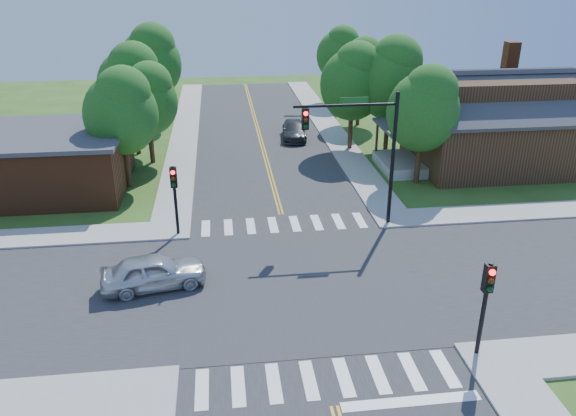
{
  "coord_description": "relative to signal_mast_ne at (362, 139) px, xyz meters",
  "views": [
    {
      "loc": [
        -3.17,
        -21.06,
        12.98
      ],
      "look_at": [
        -0.12,
        3.44,
        2.2
      ],
      "focal_mm": 35.0,
      "sensor_mm": 36.0,
      "label": 1
    }
  ],
  "objects": [
    {
      "name": "signal_pole_se",
      "position": [
        1.69,
        -11.21,
        -2.19
      ],
      "size": [
        0.34,
        0.42,
        3.8
      ],
      "color": "black",
      "rests_on": "ground"
    },
    {
      "name": "signal_mast_ne",
      "position": [
        0.0,
        0.0,
        0.0
      ],
      "size": [
        5.3,
        0.42,
        7.2
      ],
      "color": "black",
      "rests_on": "ground"
    },
    {
      "name": "crosswalk_north",
      "position": [
        -3.91,
        0.61,
        -4.8
      ],
      "size": [
        8.85,
        2.0,
        0.01
      ],
      "color": "white",
      "rests_on": "ground"
    },
    {
      "name": "intersection_patch",
      "position": [
        -3.91,
        -5.59,
        -4.85
      ],
      "size": [
        10.2,
        10.2,
        0.06
      ],
      "primitive_type": "cube",
      "color": "#2D2D30",
      "rests_on": "ground"
    },
    {
      "name": "tree_w_c",
      "position": [
        -12.5,
        21.93,
        0.86
      ],
      "size": [
        5.12,
        4.87,
        8.71
      ],
      "color": "#382314",
      "rests_on": "ground"
    },
    {
      "name": "sidewalk_nw",
      "position": [
        -19.73,
        10.23,
        -4.78
      ],
      "size": [
        40.0,
        40.0,
        0.14
      ],
      "color": "#9E9B93",
      "rests_on": "ground"
    },
    {
      "name": "tree_e_a",
      "position": [
        5.37,
        5.83,
        0.13
      ],
      "size": [
        4.47,
        4.25,
        7.6
      ],
      "color": "#382314",
      "rests_on": "ground"
    },
    {
      "name": "road_ew",
      "position": [
        -3.91,
        -5.59,
        -4.83
      ],
      "size": [
        90.0,
        10.0,
        0.04
      ],
      "primitive_type": "cube",
      "color": "#2D2D30",
      "rests_on": "ground"
    },
    {
      "name": "tree_e_b",
      "position": [
        5.32,
        12.71,
        0.75
      ],
      "size": [
        5.02,
        4.77,
        8.54
      ],
      "color": "#382314",
      "rests_on": "ground"
    },
    {
      "name": "signal_pole_nw",
      "position": [
        -9.51,
        -0.01,
        -2.19
      ],
      "size": [
        0.34,
        0.42,
        3.8
      ],
      "color": "black",
      "rests_on": "ground"
    },
    {
      "name": "road_ns",
      "position": [
        -3.91,
        -5.59,
        -4.83
      ],
      "size": [
        10.0,
        90.0,
        0.04
      ],
      "primitive_type": "cube",
      "color": "#2D2D30",
      "rests_on": "ground"
    },
    {
      "name": "crosswalk_south",
      "position": [
        -3.91,
        -11.79,
        -4.8
      ],
      "size": [
        8.85,
        2.0,
        0.01
      ],
      "color": "white",
      "rests_on": "ground"
    },
    {
      "name": "ground",
      "position": [
        -3.91,
        -5.59,
        -4.85
      ],
      "size": [
        100.0,
        100.0,
        0.0
      ],
      "primitive_type": "plane",
      "color": "#2D561A",
      "rests_on": "ground"
    },
    {
      "name": "car_silver",
      "position": [
        -10.25,
        -5.05,
        -4.09
      ],
      "size": [
        3.41,
        5.12,
        1.52
      ],
      "primitive_type": "imported",
      "rotation": [
        0.0,
        0.0,
        1.76
      ],
      "color": "silver",
      "rests_on": "ground"
    },
    {
      "name": "tree_w_a",
      "position": [
        -12.9,
        7.51,
        0.12
      ],
      "size": [
        4.47,
        4.24,
        7.59
      ],
      "color": "#382314",
      "rests_on": "ground"
    },
    {
      "name": "tree_e_d",
      "position": [
        5.02,
        29.06,
        0.13
      ],
      "size": [
        4.47,
        4.25,
        7.6
      ],
      "color": "#382314",
      "rests_on": "ground"
    },
    {
      "name": "building_nw",
      "position": [
        -18.11,
        7.61,
        -2.97
      ],
      "size": [
        10.4,
        8.4,
        3.73
      ],
      "color": "brown",
      "rests_on": "ground"
    },
    {
      "name": "tree_house",
      "position": [
        2.7,
        13.32,
        0.42
      ],
      "size": [
        4.73,
        4.5,
        8.05
      ],
      "color": "#382314",
      "rests_on": "ground"
    },
    {
      "name": "car_dgrey",
      "position": [
        -1.19,
        16.71,
        -4.18
      ],
      "size": [
        2.83,
        5.02,
        1.34
      ],
      "primitive_type": "imported",
      "rotation": [
        0.0,
        0.0,
        -0.1
      ],
      "color": "#303436",
      "rests_on": "ground"
    },
    {
      "name": "house_ne",
      "position": [
        11.19,
        8.65,
        -1.52
      ],
      "size": [
        13.05,
        8.8,
        7.11
      ],
      "color": "#321C11",
      "rests_on": "ground"
    },
    {
      "name": "centerline",
      "position": [
        -3.91,
        -5.59,
        -4.8
      ],
      "size": [
        0.3,
        90.0,
        0.01
      ],
      "color": "gold",
      "rests_on": "ground"
    },
    {
      "name": "tree_e_c",
      "position": [
        5.0,
        20.29,
        0.08
      ],
      "size": [
        4.43,
        4.21,
        7.53
      ],
      "color": "#382314",
      "rests_on": "ground"
    },
    {
      "name": "tree_w_d",
      "position": [
        -13.14,
        31.58,
        -0.99
      ],
      "size": [
        3.47,
        3.3,
        5.9
      ],
      "color": "#382314",
      "rests_on": "ground"
    },
    {
      "name": "sidewalk_ne",
      "position": [
        11.9,
        10.23,
        -4.78
      ],
      "size": [
        40.0,
        40.0,
        0.14
      ],
      "color": "#9E9B93",
      "rests_on": "ground"
    },
    {
      "name": "tree_bldg",
      "position": [
        -11.87,
        12.09,
        -0.19
      ],
      "size": [
        4.18,
        3.97,
        7.11
      ],
      "color": "#382314",
      "rests_on": "ground"
    },
    {
      "name": "tree_w_b",
      "position": [
        -13.11,
        14.25,
        0.49
      ],
      "size": [
        4.79,
        4.55,
        8.15
      ],
      "color": "#382314",
      "rests_on": "ground"
    },
    {
      "name": "stop_bar",
      "position": [
        -1.41,
        -13.19,
        -4.85
      ],
      "size": [
        4.6,
        0.45,
        0.09
      ],
      "primitive_type": "cube",
      "color": "white",
      "rests_on": "ground"
    }
  ]
}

